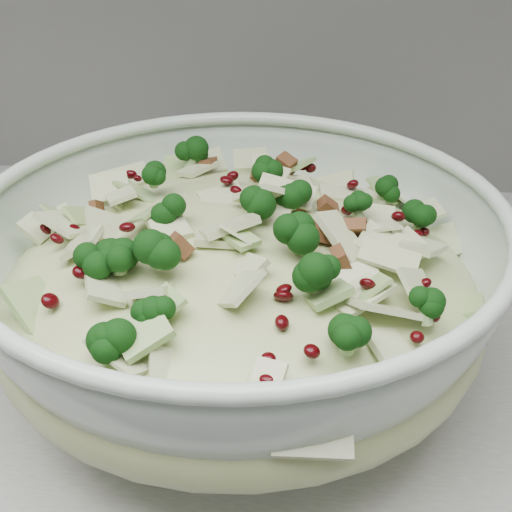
# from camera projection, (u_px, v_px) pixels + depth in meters

# --- Properties ---
(mixing_bowl) EXTENTS (0.46, 0.46, 0.15)m
(mixing_bowl) POSITION_uv_depth(u_px,v_px,m) (239.00, 294.00, 0.53)
(mixing_bowl) COLOR silver
(mixing_bowl) RESTS_ON counter
(salad) EXTENTS (0.41, 0.41, 0.15)m
(salad) POSITION_uv_depth(u_px,v_px,m) (239.00, 265.00, 0.51)
(salad) COLOR #C0C989
(salad) RESTS_ON mixing_bowl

